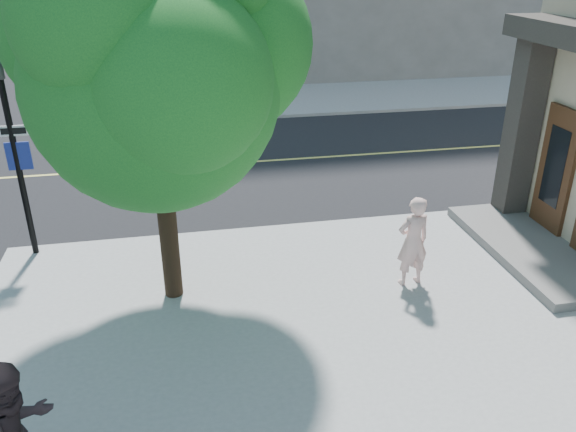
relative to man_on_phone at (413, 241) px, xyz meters
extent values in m
plane|color=black|center=(-6.43, 2.81, -0.96)|extent=(140.00, 140.00, 0.00)
cube|color=black|center=(-6.43, 7.31, -0.95)|extent=(140.00, 9.00, 0.01)
cube|color=#9A9A9A|center=(7.07, 24.31, -0.90)|extent=(29.00, 25.00, 0.12)
cube|color=slate|center=(2.77, 0.61, -0.75)|extent=(1.60, 4.00, 0.18)
cube|color=#35302B|center=(3.27, 2.31, 1.26)|extent=(0.55, 0.55, 4.20)
cube|color=#422614|center=(3.53, 1.31, 0.56)|extent=(0.10, 1.00, 2.60)
imported|color=beige|center=(0.00, 0.00, 0.00)|extent=(0.67, 0.49, 1.67)
cylinder|color=black|center=(-4.16, 0.45, 0.72)|extent=(0.31, 0.31, 3.10)
sphere|color=#217425|center=(-4.16, 0.45, 2.78)|extent=(3.79, 3.79, 3.79)
sphere|color=#217425|center=(-3.13, 0.96, 3.30)|extent=(2.93, 2.93, 2.93)
sphere|color=#217425|center=(-5.02, 1.14, 3.47)|extent=(2.76, 2.76, 2.76)
sphere|color=#217425|center=(-3.82, -0.50, 3.04)|extent=(2.58, 2.58, 2.58)
sphere|color=#217425|center=(-4.68, -0.24, 3.82)|extent=(2.41, 2.41, 2.41)
cylinder|color=black|center=(-6.83, 2.51, 1.18)|extent=(0.12, 0.12, 4.03)
cube|color=white|center=(-6.78, 2.49, 1.66)|extent=(0.53, 0.04, 0.19)
cube|color=navy|center=(-6.78, 2.49, 1.18)|extent=(0.43, 0.04, 0.53)
imported|color=black|center=(-6.83, 2.51, 2.42)|extent=(0.16, 0.19, 0.96)
camera|label=1|loc=(-3.87, -8.37, 4.64)|focal=36.09mm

